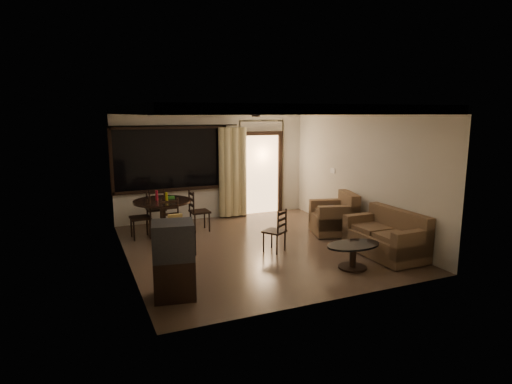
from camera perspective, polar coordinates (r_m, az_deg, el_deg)
name	(u,v)px	position (r m, az deg, el deg)	size (l,w,h in m)	color
ground	(256,247)	(8.76, -0.02, -7.32)	(5.50, 5.50, 0.00)	#7F6651
room_shell	(249,149)	(10.24, -0.88, 5.74)	(5.50, 6.70, 5.50)	beige
dining_table	(163,208)	(9.65, -12.35, -2.06)	(1.26, 1.26, 1.01)	black
dining_chair_west	(141,225)	(9.63, -15.06, -4.30)	(0.43, 0.43, 0.95)	black
dining_chair_east	(199,219)	(9.94, -7.57, -3.55)	(0.43, 0.43, 0.95)	black
dining_chair_south	(173,231)	(8.92, -11.02, -5.15)	(0.43, 0.49, 0.95)	black
dining_chair_north	(156,216)	(10.38, -13.15, -3.14)	(0.43, 0.43, 0.95)	black
tv_cabinet	(174,260)	(6.42, -10.90, -8.89)	(0.68, 0.64, 1.14)	black
sofa	(388,238)	(8.56, 17.13, -5.87)	(0.85, 1.59, 0.84)	#472F21
armchair	(336,217)	(9.77, 10.61, -3.33)	(1.12, 1.12, 0.91)	#472F21
coffee_table	(353,252)	(7.71, 12.82, -7.83)	(1.00, 0.60, 0.44)	black
side_chair	(275,239)	(8.43, 2.52, -6.26)	(0.52, 0.52, 0.85)	black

